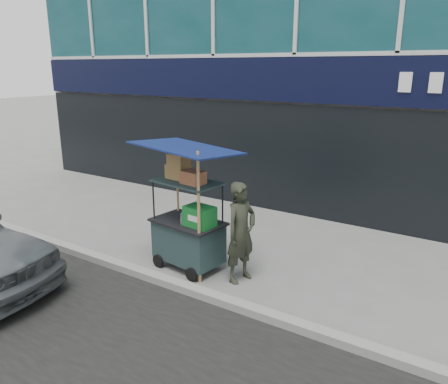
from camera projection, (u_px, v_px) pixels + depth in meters
The scene contains 4 objects.
ground at pixel (180, 281), 6.69m from camera, with size 80.00×80.00×0.00m, color #63635E.
curb at pixel (171, 283), 6.51m from camera, with size 80.00×0.18×0.12m, color gray.
vendor_cart at pixel (189, 226), 6.97m from camera, with size 1.64×1.25×2.07m.
vendor_man at pixel (241, 232), 6.54m from camera, with size 0.57×0.37×1.56m, color #272A1F.
Camera 1 is at (3.86, -4.69, 3.18)m, focal length 35.00 mm.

